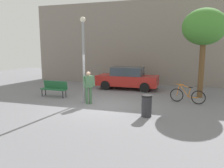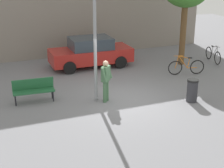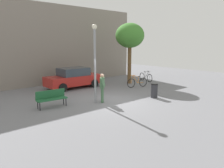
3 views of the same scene
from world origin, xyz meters
TOP-DOWN VIEW (x-y plane):
  - ground_plane at (0.00, 0.00)m, footprint 36.00×36.00m
  - lamppost at (-1.04, 0.40)m, footprint 0.28×0.28m
  - person_by_lamppost at (-0.70, 0.18)m, footprint 0.58×0.58m
  - park_bench at (-3.33, 1.23)m, footprint 1.63×0.58m
  - bicycle_orange at (4.13, 1.88)m, footprint 1.76×0.52m
  - bicycle_silver at (6.76, 3.21)m, footprint 0.44×1.78m
  - parked_car_red at (0.25, 4.86)m, footprint 4.23×1.88m
  - trash_bin at (2.44, -1.09)m, footprint 0.44×0.44m

SIDE VIEW (x-z plane):
  - ground_plane at x=0.00m, z-range 0.00..0.00m
  - bicycle_orange at x=4.13m, z-range -0.10..0.87m
  - bicycle_silver at x=6.76m, z-range -0.10..0.87m
  - trash_bin at x=2.44m, z-range 0.00..0.92m
  - park_bench at x=-3.33m, z-range 0.08..1.01m
  - parked_car_red at x=0.25m, z-range 0.00..1.55m
  - person_by_lamppost at x=-0.70m, z-range 0.13..1.80m
  - lamppost at x=-1.04m, z-range 0.43..4.81m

